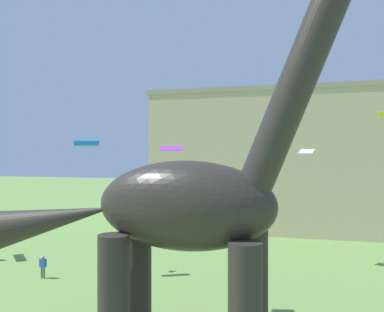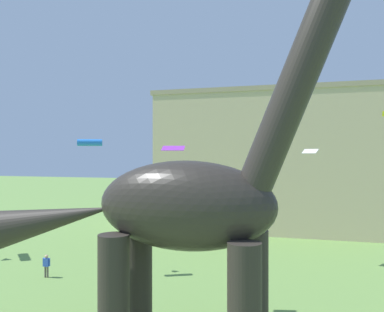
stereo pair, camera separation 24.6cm
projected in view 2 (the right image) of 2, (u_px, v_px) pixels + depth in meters
The scene contains 6 objects.
dinosaur_sculpture at pixel (183, 205), 15.46m from camera, with size 16.39×3.47×17.13m.
person_vendor_side at pixel (46, 264), 26.58m from camera, with size 0.56×0.25×1.51m.
kite_mid_left at pixel (90, 143), 27.55m from camera, with size 1.69×1.69×0.49m.
kite_trailing at pixel (173, 148), 20.83m from camera, with size 1.34×1.10×0.27m.
kite_far_left at pixel (310, 151), 29.64m from camera, with size 1.24×1.04×0.33m.
background_building_block at pixel (267, 160), 44.49m from camera, with size 24.05×9.67×15.12m.
Camera 2 is at (5.66, -9.22, 8.14)m, focal length 37.47 mm.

